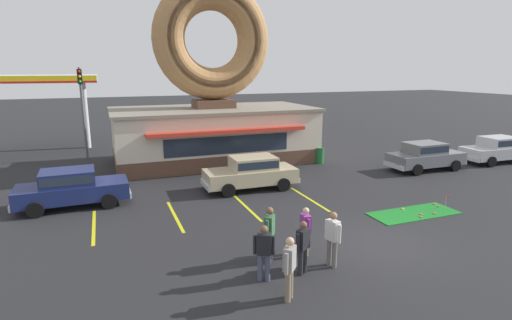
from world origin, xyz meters
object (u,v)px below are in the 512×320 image
Objects in this scene: car_champagne at (251,171)px; pedestrian_hooded_kid at (305,229)px; car_navy at (71,187)px; pedestrian_beanie_man at (289,266)px; putting_flag_pin at (447,199)px; car_silver at (497,148)px; golf_ball at (403,210)px; trash_bin at (319,155)px; pedestrian_leather_jacket_man at (333,237)px; pedestrian_clipboard_woman at (303,245)px; car_grey at (425,155)px; pedestrian_crossing_woman at (264,251)px; traffic_light_pole at (82,101)px; pedestrian_blue_sweater_man at (269,232)px.

car_champagne is 7.27m from pedestrian_hooded_kid.
pedestrian_beanie_man is at bearing -60.24° from car_navy.
car_silver reaches higher than putting_flag_pin.
golf_ball is 8.94m from trash_bin.
golf_ball is 6.07m from pedestrian_leather_jacket_man.
car_navy is 2.91× the size of pedestrian_clipboard_woman.
car_grey is 10.65m from car_champagne.
pedestrian_crossing_woman reaches higher than golf_ball.
traffic_light_pole reaches higher than car_navy.
car_navy is at bearing 119.76° from pedestrian_beanie_man.
car_navy is at bearing 133.26° from pedestrian_hooded_kid.
pedestrian_clipboard_woman is at bearing -121.77° from trash_bin.
pedestrian_clipboard_woman is at bearing -100.51° from car_champagne.
pedestrian_leather_jacket_man is (-7.07, -2.55, 0.49)m from putting_flag_pin.
pedestrian_beanie_man is at bearing -150.21° from golf_ball.
car_navy is at bearing 126.81° from pedestrian_clipboard_woman.
pedestrian_crossing_woman is at bearing -157.85° from golf_ball.
trash_bin is (6.36, 11.82, -0.43)m from pedestrian_leather_jacket_man.
car_champagne is at bearing 179.69° from car_grey.
putting_flag_pin reaches higher than golf_ball.
traffic_light_pole is (-5.17, 19.35, 2.78)m from pedestrian_beanie_man.
pedestrian_clipboard_woman is at bearing -2.20° from pedestrian_crossing_woman.
car_silver is (24.27, -0.43, 0.00)m from car_navy.
car_grey and car_silver have the same top height.
pedestrian_hooded_kid is (-7.44, -1.58, 0.41)m from putting_flag_pin.
car_silver reaches higher than pedestrian_hooded_kid.
car_silver reaches higher than trash_bin.
car_grey is 2.72× the size of pedestrian_leather_jacket_man.
traffic_light_pole reaches higher than pedestrian_clipboard_woman.
pedestrian_beanie_man is at bearing -153.90° from car_silver.
car_champagne is 2.85× the size of pedestrian_crossing_woman.
putting_flag_pin is 11.20m from car_silver.
traffic_light_pole is at bearing 111.37° from pedestrian_hooded_kid.
pedestrian_leather_jacket_man reaches higher than trash_bin.
traffic_light_pole reaches higher than trash_bin.
car_grey is 0.99× the size of car_silver.
putting_flag_pin is at bearing -22.23° from car_navy.
car_silver is 2.91× the size of pedestrian_clipboard_woman.
putting_flag_pin is 9.29m from trash_bin.
golf_ball is 0.03× the size of pedestrian_clipboard_woman.
pedestrian_crossing_woman is at bearing -148.49° from car_grey.
pedestrian_crossing_woman is (-19.00, -8.10, 0.02)m from car_silver.
putting_flag_pin is 0.35× the size of pedestrian_clipboard_woman.
traffic_light_pole is (-23.94, 10.15, 2.84)m from car_silver.
pedestrian_beanie_man reaches higher than car_grey.
pedestrian_hooded_kid is 0.27× the size of traffic_light_pole.
car_grey is 2.62× the size of pedestrian_blue_sweater_man.
car_champagne reaches higher than pedestrian_hooded_kid.
pedestrian_clipboard_woman is (6.42, -8.58, -0.00)m from car_navy.
pedestrian_crossing_woman is at bearing -108.12° from car_champagne.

